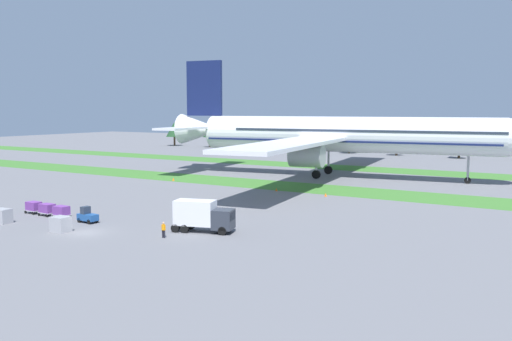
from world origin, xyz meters
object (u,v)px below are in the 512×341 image
airliner (334,134)px  cargo_dolly_second (47,209)px  taxiway_marker_2 (276,190)px  taxiway_marker_0 (326,195)px  cargo_dolly_third (34,206)px  baggage_tug (87,216)px  ground_crew_marshaller (164,229)px  uld_container_1 (61,224)px  catering_truck (203,215)px  cargo_dolly_lead (61,211)px  uld_container_0 (2,216)px  taxiway_marker_1 (173,179)px

airliner → cargo_dolly_second: 60.20m
taxiway_marker_2 → taxiway_marker_0: bearing=-5.8°
cargo_dolly_third → taxiway_marker_0: bearing=143.6°
baggage_tug → ground_crew_marshaller: bearing=86.9°
uld_container_1 → taxiway_marker_2: (5.60, 40.01, -0.60)m
cargo_dolly_second → catering_truck: size_ratio=0.31×
cargo_dolly_lead → taxiway_marker_0: 39.91m
cargo_dolly_lead → cargo_dolly_second: size_ratio=1.00×
cargo_dolly_lead → catering_truck: 20.45m
baggage_tug → uld_container_1: (1.40, -5.17, 0.06)m
uld_container_0 → taxiway_marker_1: size_ratio=3.42×
baggage_tug → taxiway_marker_0: baggage_tug is taller
airliner → cargo_dolly_second: size_ratio=38.55×
airliner → cargo_dolly_lead: size_ratio=38.55×
taxiway_marker_0 → taxiway_marker_1: taxiway_marker_1 is taller
cargo_dolly_third → taxiway_marker_0: 43.07m
cargo_dolly_lead → uld_container_1: bearing=52.7°
ground_crew_marshaller → taxiway_marker_1: (-29.93, 37.80, -0.65)m
uld_container_0 → taxiway_marker_0: 46.81m
uld_container_1 → airliner: bearing=84.7°
cargo_dolly_second → taxiway_marker_2: size_ratio=4.27×
catering_truck → taxiway_marker_2: catering_truck is taller
airliner → cargo_dolly_third: bearing=-25.1°
baggage_tug → taxiway_marker_2: size_ratio=5.01×
uld_container_1 → taxiway_marker_2: 40.41m
cargo_dolly_lead → cargo_dolly_second: (-2.90, 0.15, 0.00)m
cargo_dolly_second → taxiway_marker_1: size_ratio=3.88×
taxiway_marker_2 → cargo_dolly_third: bearing=-117.5°
cargo_dolly_lead → taxiway_marker_2: bearing=163.8°
airliner → taxiway_marker_0: 27.27m
airliner → ground_crew_marshaller: size_ratio=50.39×
uld_container_1 → cargo_dolly_second: bearing=149.1°
baggage_tug → uld_container_1: 5.35m
uld_container_0 → uld_container_1: 10.02m
baggage_tug → taxiway_marker_1: bearing=-152.5°
uld_container_0 → taxiway_marker_1: 42.80m
ground_crew_marshaller → uld_container_0: size_ratio=0.87×
airliner → baggage_tug: (-7.30, -58.13, -7.89)m
uld_container_0 → cargo_dolly_third: bearing=109.6°
baggage_tug → cargo_dolly_second: size_ratio=1.17×
uld_container_0 → taxiway_marker_0: bearing=57.6°
ground_crew_marshaller → uld_container_0: bearing=10.5°
cargo_dolly_lead → taxiway_marker_0: (21.50, 33.61, -0.64)m
taxiway_marker_2 → ground_crew_marshaller: bearing=-80.1°
baggage_tug → cargo_dolly_third: (-10.81, 0.56, 0.10)m
taxiway_marker_1 → uld_container_0: bearing=-79.2°
taxiway_marker_0 → airliner: bearing=110.7°
airliner → catering_truck: (7.91, -55.02, -6.76)m
baggage_tug → cargo_dolly_second: (-7.91, 0.41, 0.10)m
catering_truck → taxiway_marker_0: bearing=161.2°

